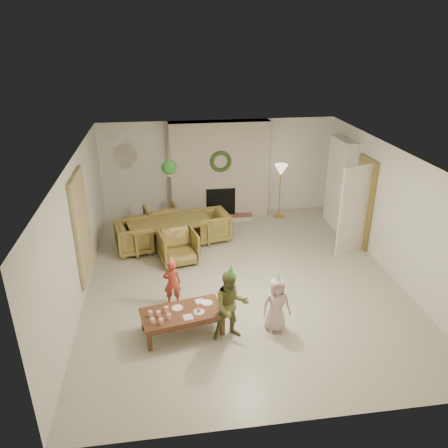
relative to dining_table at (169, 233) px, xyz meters
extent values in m
plane|color=#B7B29E|center=(1.37, -1.68, -0.32)|extent=(7.00, 7.00, 0.00)
plane|color=white|center=(1.37, -1.68, 2.18)|extent=(7.00, 7.00, 0.00)
plane|color=silver|center=(1.37, 1.82, 0.93)|extent=(7.00, 0.00, 7.00)
plane|color=silver|center=(1.37, -5.18, 0.93)|extent=(7.00, 0.00, 7.00)
plane|color=silver|center=(-1.63, -1.68, 0.93)|extent=(0.00, 7.00, 7.00)
plane|color=silver|center=(4.37, -1.68, 0.93)|extent=(0.00, 7.00, 7.00)
cube|color=#57171C|center=(1.37, 1.62, 0.93)|extent=(2.50, 0.40, 2.50)
cube|color=maroon|center=(1.37, 1.27, -0.26)|extent=(1.60, 0.30, 0.12)
cube|color=black|center=(1.37, 1.44, 0.13)|extent=(0.75, 0.12, 0.75)
torus|color=#213E17|center=(1.37, 1.39, 1.23)|extent=(0.54, 0.10, 0.54)
cylinder|color=gold|center=(2.91, 1.32, -0.30)|extent=(0.27, 0.27, 0.03)
cylinder|color=gold|center=(2.91, 1.32, 0.35)|extent=(0.03, 0.03, 1.29)
cone|color=beige|center=(2.91, 1.32, 0.97)|extent=(0.34, 0.34, 0.29)
cube|color=white|center=(4.21, 0.62, 0.78)|extent=(0.30, 1.00, 2.20)
cube|color=white|center=(4.19, 0.62, 0.13)|extent=(0.30, 0.92, 0.03)
cube|color=white|center=(4.19, 0.62, 0.53)|extent=(0.30, 0.92, 0.03)
cube|color=white|center=(4.19, 0.62, 0.93)|extent=(0.30, 0.92, 0.03)
cube|color=white|center=(4.19, 0.62, 1.33)|extent=(0.30, 0.92, 0.03)
cube|color=#A22C1E|center=(4.17, 0.47, 0.27)|extent=(0.20, 0.40, 0.24)
cube|color=navy|center=(4.17, 0.67, 0.67)|extent=(0.20, 0.44, 0.24)
cube|color=#A48823|center=(4.17, 0.52, 1.06)|extent=(0.20, 0.36, 0.22)
cube|color=olive|center=(4.33, -0.48, 0.70)|extent=(0.05, 0.86, 2.04)
cube|color=beige|center=(3.95, -0.86, 0.68)|extent=(0.77, 0.32, 2.00)
cube|color=#BBB484|center=(-1.59, -1.48, 0.93)|extent=(0.06, 1.20, 2.00)
imported|color=olive|center=(0.00, 0.00, 0.00)|extent=(1.98, 1.37, 0.64)
imported|color=olive|center=(0.17, -0.78, 0.03)|extent=(0.90, 0.91, 0.70)
imported|color=olive|center=(-0.17, 0.78, 0.03)|extent=(0.90, 0.91, 0.70)
imported|color=olive|center=(-0.78, -0.17, 0.03)|extent=(0.91, 0.90, 0.70)
imported|color=olive|center=(0.97, 0.21, 0.03)|extent=(0.91, 0.90, 0.70)
cylinder|color=tan|center=(0.07, -0.18, 1.83)|extent=(0.01, 0.01, 0.70)
cylinder|color=#9F6C33|center=(0.07, -0.18, 1.48)|extent=(0.16, 0.16, 0.12)
sphere|color=#1B511B|center=(0.07, -0.18, 1.60)|extent=(0.32, 0.32, 0.32)
cube|color=brown|center=(0.12, -3.17, 0.05)|extent=(1.41, 0.89, 0.06)
cube|color=brown|center=(0.12, -3.17, -0.02)|extent=(1.29, 0.77, 0.08)
cube|color=brown|center=(-0.41, -3.55, -0.15)|extent=(0.08, 0.08, 0.34)
cube|color=brown|center=(0.75, -3.32, -0.15)|extent=(0.08, 0.08, 0.34)
cube|color=brown|center=(-0.51, -3.02, -0.15)|extent=(0.08, 0.08, 0.34)
cube|color=brown|center=(0.65, -2.80, -0.15)|extent=(0.08, 0.08, 0.34)
cylinder|color=white|center=(-0.34, -3.41, 0.13)|extent=(0.08, 0.08, 0.09)
cylinder|color=white|center=(-0.38, -3.22, 0.13)|extent=(0.08, 0.08, 0.09)
cylinder|color=white|center=(-0.22, -3.44, 0.13)|extent=(0.08, 0.08, 0.09)
cylinder|color=white|center=(-0.26, -3.24, 0.13)|extent=(0.08, 0.08, 0.09)
cylinder|color=white|center=(-0.09, -3.34, 0.13)|extent=(0.08, 0.08, 0.09)
cylinder|color=white|center=(-0.13, -3.14, 0.13)|extent=(0.08, 0.08, 0.09)
cylinder|color=white|center=(0.05, -3.06, 0.09)|extent=(0.21, 0.21, 0.01)
cylinder|color=white|center=(0.39, -3.22, 0.09)|extent=(0.21, 0.21, 0.01)
cylinder|color=white|center=(0.54, -2.99, 0.09)|extent=(0.21, 0.21, 0.01)
sphere|color=tan|center=(0.39, -3.22, 0.13)|extent=(0.08, 0.08, 0.07)
cube|color=beige|center=(0.20, -3.34, 0.09)|extent=(0.18, 0.18, 0.01)
cube|color=beige|center=(0.43, -2.93, 0.09)|extent=(0.18, 0.18, 0.01)
imported|color=#A43323|center=(-0.01, -2.33, 0.12)|extent=(0.33, 0.22, 0.88)
cone|color=gold|center=(-0.01, -2.33, 0.60)|extent=(0.15, 0.15, 0.17)
imported|color=olive|center=(0.88, -3.40, 0.28)|extent=(0.62, 0.50, 1.19)
cone|color=green|center=(0.88, -3.40, 0.91)|extent=(0.17, 0.17, 0.19)
imported|color=#D2A8AD|center=(1.64, -3.31, 0.16)|extent=(0.48, 0.33, 0.96)
cone|color=silver|center=(1.64, -3.31, 0.68)|extent=(0.14, 0.14, 0.17)
camera|label=1|loc=(-0.04, -9.05, 4.24)|focal=35.04mm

